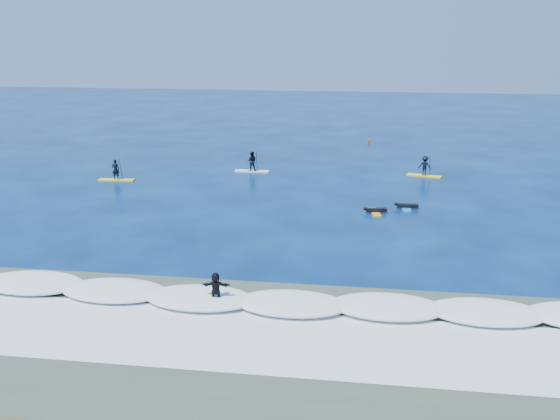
# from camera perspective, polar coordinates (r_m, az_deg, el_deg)

# --- Properties ---
(ground) EXTENTS (160.00, 160.00, 0.00)m
(ground) POSITION_cam_1_polar(r_m,az_deg,el_deg) (36.17, 1.46, -2.02)
(ground) COLOR #03163F
(ground) RESTS_ON ground
(shallow_water) EXTENTS (90.00, 13.00, 0.01)m
(shallow_water) POSITION_cam_1_polar(r_m,az_deg,el_deg) (23.46, -2.61, -12.88)
(shallow_water) COLOR #354838
(shallow_water) RESTS_ON ground
(breaking_wave) EXTENTS (40.00, 6.00, 0.30)m
(breaking_wave) POSITION_cam_1_polar(r_m,az_deg,el_deg) (26.96, -1.03, -8.76)
(breaking_wave) COLOR white
(breaking_wave) RESTS_ON ground
(whitewater) EXTENTS (34.00, 5.00, 0.02)m
(whitewater) POSITION_cam_1_polar(r_m,az_deg,el_deg) (24.32, -2.17, -11.75)
(whitewater) COLOR silver
(whitewater) RESTS_ON ground
(sup_paddler_left) EXTENTS (2.78, 0.89, 1.92)m
(sup_paddler_left) POSITION_cam_1_polar(r_m,az_deg,el_deg) (49.56, -14.77, 3.29)
(sup_paddler_left) COLOR yellow
(sup_paddler_left) RESTS_ON ground
(sup_paddler_center) EXTENTS (2.78, 0.74, 1.94)m
(sup_paddler_center) POSITION_cam_1_polar(r_m,az_deg,el_deg) (50.88, -2.59, 4.30)
(sup_paddler_center) COLOR white
(sup_paddler_center) RESTS_ON ground
(sup_paddler_right) EXTENTS (2.77, 1.38, 1.89)m
(sup_paddler_right) POSITION_cam_1_polar(r_m,az_deg,el_deg) (50.56, 13.09, 3.82)
(sup_paddler_right) COLOR yellow
(sup_paddler_right) RESTS_ON ground
(prone_paddler_near) EXTENTS (1.52, 1.96, 0.40)m
(prone_paddler_near) POSITION_cam_1_polar(r_m,az_deg,el_deg) (40.19, 8.69, -0.09)
(prone_paddler_near) COLOR gold
(prone_paddler_near) RESTS_ON ground
(prone_paddler_far) EXTENTS (1.56, 1.97, 0.41)m
(prone_paddler_far) POSITION_cam_1_polar(r_m,az_deg,el_deg) (41.48, 11.47, 0.30)
(prone_paddler_far) COLOR blue
(prone_paddler_far) RESTS_ON ground
(wave_surfer) EXTENTS (1.97, 0.71, 1.39)m
(wave_surfer) POSITION_cam_1_polar(r_m,az_deg,el_deg) (26.72, -5.88, -7.22)
(wave_surfer) COLOR white
(wave_surfer) RESTS_ON breaking_wave
(marker_buoy) EXTENTS (0.26, 0.26, 0.62)m
(marker_buoy) POSITION_cam_1_polar(r_m,az_deg,el_deg) (63.42, 8.10, 6.19)
(marker_buoy) COLOR #CB3F12
(marker_buoy) RESTS_ON ground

